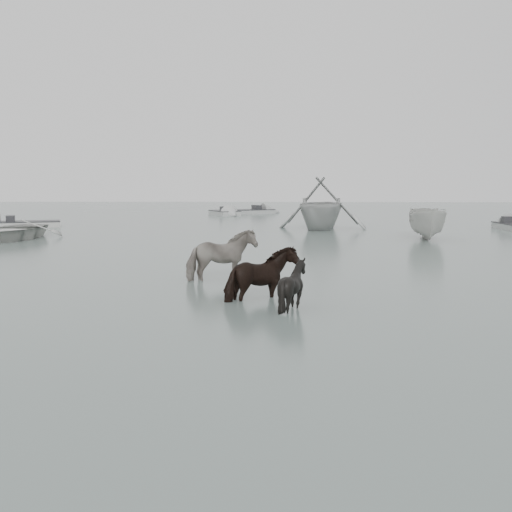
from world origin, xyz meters
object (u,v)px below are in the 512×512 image
pony_dark (264,266)px  pony_black (293,280)px  pony_pinto (221,251)px  rowboat_lead (10,228)px

pony_dark → pony_black: size_ratio=1.22×
pony_dark → pony_black: (0.68, -1.12, -0.15)m
pony_pinto → pony_dark: pony_pinto is taller
pony_dark → rowboat_lead: pony_dark is taller
pony_pinto → rowboat_lead: size_ratio=0.37×
pony_pinto → pony_dark: (1.28, -3.00, -0.03)m
pony_pinto → pony_black: (1.96, -4.12, -0.18)m
pony_dark → rowboat_lead: (-12.64, 15.59, -0.26)m
pony_black → rowboat_lead: (-13.32, 16.71, -0.11)m
pony_pinto → pony_black: pony_pinto is taller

